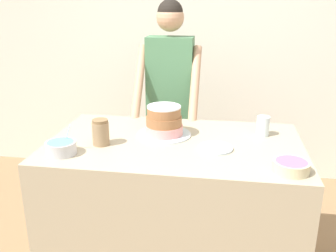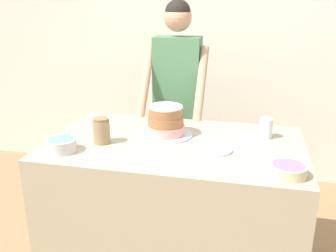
{
  "view_description": "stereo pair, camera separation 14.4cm",
  "coord_description": "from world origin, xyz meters",
  "views": [
    {
      "loc": [
        0.29,
        -1.67,
        1.78
      ],
      "look_at": [
        -0.03,
        0.42,
        1.05
      ],
      "focal_mm": 40.0,
      "sensor_mm": 36.0,
      "label": 1
    },
    {
      "loc": [
        0.44,
        -1.64,
        1.78
      ],
      "look_at": [
        -0.03,
        0.42,
        1.05
      ],
      "focal_mm": 40.0,
      "sensor_mm": 36.0,
      "label": 2
    }
  ],
  "objects": [
    {
      "name": "wall_back",
      "position": [
        0.0,
        2.07,
        1.3
      ],
      "size": [
        10.0,
        0.05,
        2.6
      ],
      "color": "silver",
      "rests_on": "ground_plane"
    },
    {
      "name": "person_baker",
      "position": [
        -0.15,
        1.25,
        1.1
      ],
      "size": [
        0.5,
        0.48,
        1.77
      ],
      "color": "#2D2D38",
      "rests_on": "ground_plane"
    },
    {
      "name": "counter",
      "position": [
        0.0,
        0.46,
        0.47
      ],
      "size": [
        1.56,
        0.93,
        0.94
      ],
      "color": "tan",
      "rests_on": "ground_plane"
    },
    {
      "name": "drinking_glass",
      "position": [
        0.54,
        0.67,
        1.0
      ],
      "size": [
        0.08,
        0.08,
        0.13
      ],
      "color": "silver",
      "rests_on": "counter"
    },
    {
      "name": "cake",
      "position": [
        -0.08,
        0.57,
        1.02
      ],
      "size": [
        0.35,
        0.35,
        0.2
      ],
      "color": "silver",
      "rests_on": "counter"
    },
    {
      "name": "frosting_bowl_purple",
      "position": [
        0.65,
        0.14,
        0.97
      ],
      "size": [
        0.19,
        0.19,
        0.06
      ],
      "color": "beige",
      "rests_on": "counter"
    },
    {
      "name": "frosting_bowl_blue",
      "position": [
        -0.61,
        0.18,
        0.98
      ],
      "size": [
        0.17,
        0.17,
        0.16
      ],
      "color": "silver",
      "rests_on": "counter"
    },
    {
      "name": "ceramic_plate",
      "position": [
        0.25,
        0.39,
        0.94
      ],
      "size": [
        0.21,
        0.21,
        0.01
      ],
      "color": "silver",
      "rests_on": "counter"
    },
    {
      "name": "stoneware_jar",
      "position": [
        -0.43,
        0.35,
        1.01
      ],
      "size": [
        0.1,
        0.1,
        0.16
      ],
      "color": "#9E7F5B",
      "rests_on": "counter"
    }
  ]
}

